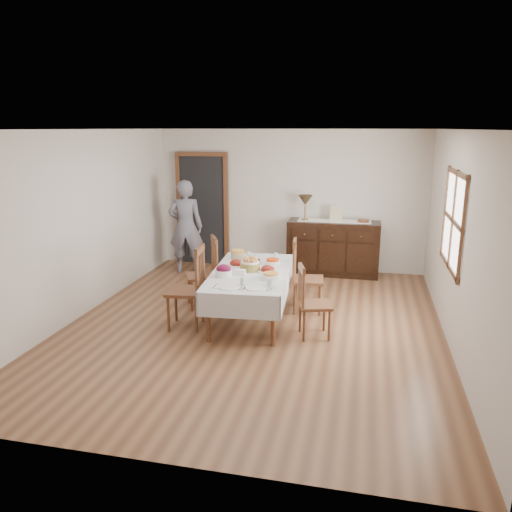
% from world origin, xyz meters
% --- Properties ---
extents(ground, '(6.00, 6.00, 0.00)m').
position_xyz_m(ground, '(0.00, 0.00, 0.00)').
color(ground, brown).
extents(room_shell, '(5.02, 6.02, 2.65)m').
position_xyz_m(room_shell, '(-0.15, 0.42, 1.64)').
color(room_shell, white).
rests_on(room_shell, ground).
extents(dining_table, '(1.19, 2.11, 0.70)m').
position_xyz_m(dining_table, '(-0.11, 0.23, 0.61)').
color(dining_table, silver).
rests_on(dining_table, ground).
extents(chair_left_near, '(0.51, 0.51, 1.12)m').
position_xyz_m(chair_left_near, '(-0.83, -0.25, 0.57)').
color(chair_left_near, brown).
rests_on(chair_left_near, ground).
extents(chair_left_far, '(0.59, 0.59, 1.06)m').
position_xyz_m(chair_left_far, '(-0.89, 0.60, 0.54)').
color(chair_left_far, brown).
rests_on(chair_left_far, ground).
extents(chair_right_near, '(0.49, 0.49, 0.95)m').
position_xyz_m(chair_right_near, '(0.79, -0.21, 0.48)').
color(chair_right_near, brown).
rests_on(chair_right_near, ground).
extents(chair_right_far, '(0.49, 0.49, 1.07)m').
position_xyz_m(chair_right_far, '(0.58, 0.70, 0.54)').
color(chair_right_far, brown).
rests_on(chair_right_far, ground).
extents(sideboard, '(1.64, 0.59, 0.99)m').
position_xyz_m(sideboard, '(0.86, 2.72, 0.49)').
color(sideboard, black).
rests_on(sideboard, ground).
extents(person, '(0.64, 0.48, 1.83)m').
position_xyz_m(person, '(-1.80, 2.25, 0.92)').
color(person, slate).
rests_on(person, ground).
extents(bread_basket, '(0.28, 0.28, 0.19)m').
position_xyz_m(bread_basket, '(-0.12, 0.26, 0.78)').
color(bread_basket, olive).
rests_on(bread_basket, dining_table).
extents(egg_basket, '(0.25, 0.25, 0.11)m').
position_xyz_m(egg_basket, '(-0.18, 0.62, 0.74)').
color(egg_basket, black).
rests_on(egg_basket, dining_table).
extents(ham_platter_a, '(0.32, 0.32, 0.11)m').
position_xyz_m(ham_platter_a, '(-0.37, 0.44, 0.73)').
color(ham_platter_a, white).
rests_on(ham_platter_a, dining_table).
extents(ham_platter_b, '(0.29, 0.29, 0.11)m').
position_xyz_m(ham_platter_b, '(0.13, 0.24, 0.73)').
color(ham_platter_b, white).
rests_on(ham_platter_b, dining_table).
extents(beet_bowl, '(0.22, 0.22, 0.16)m').
position_xyz_m(beet_bowl, '(-0.40, -0.10, 0.77)').
color(beet_bowl, white).
rests_on(beet_bowl, dining_table).
extents(carrot_bowl, '(0.20, 0.20, 0.08)m').
position_xyz_m(carrot_bowl, '(0.13, 0.63, 0.74)').
color(carrot_bowl, white).
rests_on(carrot_bowl, dining_table).
extents(pineapple_bowl, '(0.21, 0.21, 0.13)m').
position_xyz_m(pineapple_bowl, '(-0.45, 0.84, 0.76)').
color(pineapple_bowl, tan).
rests_on(pineapple_bowl, dining_table).
extents(casserole_dish, '(0.27, 0.27, 0.08)m').
position_xyz_m(casserole_dish, '(0.24, -0.06, 0.73)').
color(casserole_dish, white).
rests_on(casserole_dish, dining_table).
extents(butter_dish, '(0.15, 0.10, 0.07)m').
position_xyz_m(butter_dish, '(-0.20, 0.02, 0.73)').
color(butter_dish, white).
rests_on(butter_dish, dining_table).
extents(setting_left, '(0.43, 0.31, 0.10)m').
position_xyz_m(setting_left, '(-0.16, -0.51, 0.72)').
color(setting_left, white).
rests_on(setting_left, dining_table).
extents(setting_right, '(0.43, 0.31, 0.10)m').
position_xyz_m(setting_right, '(0.17, -0.46, 0.72)').
color(setting_right, white).
rests_on(setting_right, dining_table).
extents(glass_far_a, '(0.07, 0.07, 0.09)m').
position_xyz_m(glass_far_a, '(-0.30, 0.91, 0.74)').
color(glass_far_a, silver).
rests_on(glass_far_a, dining_table).
extents(glass_far_b, '(0.06, 0.06, 0.09)m').
position_xyz_m(glass_far_b, '(0.12, 0.96, 0.74)').
color(glass_far_b, silver).
rests_on(glass_far_b, dining_table).
extents(runner, '(1.30, 0.35, 0.01)m').
position_xyz_m(runner, '(0.86, 2.75, 0.99)').
color(runner, white).
rests_on(runner, sideboard).
extents(table_lamp, '(0.26, 0.26, 0.46)m').
position_xyz_m(table_lamp, '(0.33, 2.69, 1.34)').
color(table_lamp, brown).
rests_on(table_lamp, sideboard).
extents(picture_frame, '(0.22, 0.08, 0.28)m').
position_xyz_m(picture_frame, '(0.89, 2.69, 1.13)').
color(picture_frame, '#BEB089').
rests_on(picture_frame, sideboard).
extents(deco_bowl, '(0.20, 0.20, 0.06)m').
position_xyz_m(deco_bowl, '(1.37, 2.70, 1.02)').
color(deco_bowl, brown).
rests_on(deco_bowl, sideboard).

